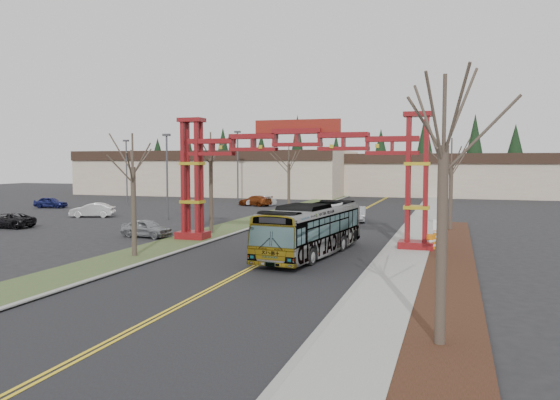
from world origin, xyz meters
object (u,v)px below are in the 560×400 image
at_px(silver_sedan, 358,214).
at_px(light_pole_mid, 127,167).
at_px(bare_tree_right_near, 444,147).
at_px(barrel_north, 437,234).
at_px(parked_car_near_b, 92,210).
at_px(bare_tree_median_near, 133,168).
at_px(parked_car_far_a, 262,201).
at_px(barrel_south, 429,243).
at_px(bare_tree_median_far, 289,165).
at_px(bare_tree_right_far, 451,165).
at_px(parked_car_mid_b, 51,202).
at_px(barrel_mid, 431,242).
at_px(retail_building_west, 220,172).
at_px(light_pole_near, 167,170).
at_px(parked_car_mid_a, 255,201).
at_px(retail_building_east, 454,174).
at_px(light_pole_far, 238,161).
at_px(bare_tree_median_mid, 211,159).
at_px(parked_car_near_a, 147,228).
at_px(street_sign, 437,231).
at_px(parked_car_near_c, 7,220).
at_px(gateway_arch, 297,158).
at_px(transit_bus, 311,230).

relative_size(silver_sedan, light_pole_mid, 0.50).
bearing_deg(bare_tree_right_near, barrel_north, 92.01).
height_order(parked_car_near_b, barrel_north, parked_car_near_b).
bearing_deg(bare_tree_median_near, barrel_north, 35.15).
bearing_deg(parked_car_far_a, barrel_south, 18.99).
bearing_deg(barrel_south, bare_tree_median_far, 124.70).
xyz_separation_m(bare_tree_right_far, light_pole_mid, (-41.45, 15.70, -0.46)).
relative_size(parked_car_mid_b, barrel_north, 3.64).
relative_size(parked_car_near_b, bare_tree_right_near, 0.53).
xyz_separation_m(parked_car_near_b, barrel_mid, (34.22, -11.17, -0.20)).
height_order(retail_building_west, silver_sedan, retail_building_west).
bearing_deg(parked_car_near_b, barrel_south, 53.06).
bearing_deg(light_pole_near, bare_tree_median_far, 56.08).
distance_m(parked_car_mid_a, barrel_mid, 37.67).
xyz_separation_m(retail_building_east, parked_car_mid_b, (-47.31, -42.66, -2.83)).
bearing_deg(light_pole_far, parked_car_mid_b, -136.99).
bearing_deg(light_pole_mid, parked_car_mid_a, 9.62).
xyz_separation_m(parked_car_mid_b, bare_tree_median_far, (29.31, 4.96, 4.69)).
bearing_deg(bare_tree_median_mid, parked_car_far_a, 101.53).
bearing_deg(parked_car_far_a, bare_tree_median_mid, -5.91).
height_order(retail_building_west, bare_tree_median_mid, bare_tree_median_mid).
bearing_deg(parked_car_mid_a, light_pole_near, 10.14).
xyz_separation_m(retail_building_west, parked_car_near_a, (18.12, -53.96, -3.07)).
distance_m(retail_building_west, street_sign, 69.26).
xyz_separation_m(bare_tree_median_near, barrel_south, (16.83, 7.63, -4.86)).
bearing_deg(light_pole_far, parked_car_far_a, -45.99).
bearing_deg(barrel_mid, street_sign, -81.80).
bearing_deg(retail_building_west, barrel_south, -54.28).
bearing_deg(light_pole_far, street_sign, -53.79).
bearing_deg(parked_car_mid_a, parked_car_near_b, -13.51).
distance_m(parked_car_mid_a, barrel_south, 37.82).
height_order(bare_tree_right_near, barrel_north, bare_tree_right_near).
distance_m(barrel_mid, barrel_north, 4.20).
bearing_deg(parked_car_near_c, gateway_arch, 81.67).
height_order(parked_car_far_a, light_pole_mid, light_pole_mid).
distance_m(bare_tree_median_near, street_sign, 18.40).
distance_m(silver_sedan, parked_car_near_c, 31.48).
bearing_deg(parked_car_mid_a, parked_car_far_a, 129.96).
xyz_separation_m(bare_tree_median_near, bare_tree_median_far, (0.00, 31.93, -0.01)).
relative_size(parked_car_mid_b, light_pole_far, 0.40).
xyz_separation_m(retail_building_west, light_pole_mid, (-1.45, -26.98, 1.22)).
bearing_deg(gateway_arch, transit_bus, -62.83).
height_order(parked_car_far_a, light_pole_near, light_pole_near).
relative_size(parked_car_near_a, street_sign, 1.73).
bearing_deg(street_sign, bare_tree_median_near, -164.86).
distance_m(barrel_south, barrel_mid, 0.30).
bearing_deg(barrel_south, light_pole_mid, 146.15).
xyz_separation_m(light_pole_far, barrel_south, (28.07, -36.20, -5.30)).
distance_m(gateway_arch, barrel_south, 10.38).
bearing_deg(silver_sedan, barrel_south, -73.11).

